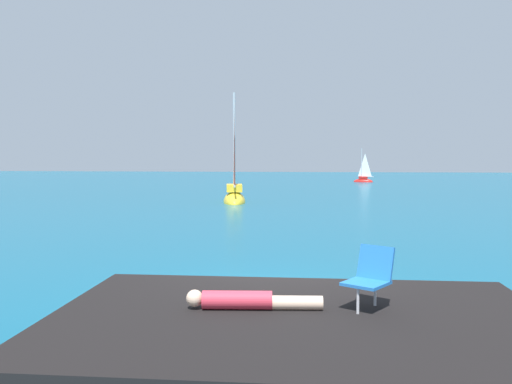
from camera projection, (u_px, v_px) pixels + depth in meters
The scene contains 8 objects.
ground_plane at pixel (273, 300), 9.97m from camera, with size 160.00×160.00×0.00m, color #0F5675.
shore_ledge at pixel (299, 343), 6.69m from camera, with size 6.21×4.09×0.70m, color black.
boulder_seaward at pixel (172, 322), 8.67m from camera, with size 1.48×1.18×0.81m, color black.
boulder_inland at pixel (143, 318), 8.87m from camera, with size 1.32×1.06×0.73m, color black.
sailboat_near at pixel (234, 196), 30.93m from camera, with size 1.79×3.82×6.95m.
sailboat_far at pixel (363, 180), 55.08m from camera, with size 2.09×1.15×3.77m.
person_sunbather at pixel (247, 301), 6.91m from camera, with size 1.76×0.33×0.25m.
beach_chair at pixel (370, 275), 6.94m from camera, with size 0.73×0.76×0.80m.
Camera 1 is at (0.70, -9.79, 2.68)m, focal length 37.69 mm.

